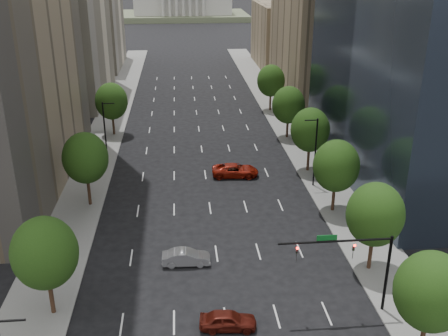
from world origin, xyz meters
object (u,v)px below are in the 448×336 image
object	(u,v)px
car_maroon	(228,320)
car_silver	(186,257)
traffic_signal	(359,258)
car_red_far	(235,170)
capitol	(183,0)

from	to	relation	value
car_maroon	car_silver	xyz separation A→B (m)	(-3.07, 9.45, -0.01)
car_silver	car_maroon	bearing A→B (deg)	-160.70
traffic_signal	car_red_far	world-z (taller)	traffic_signal
capitol	car_silver	size ratio (longest dim) A/B	13.12
traffic_signal	capitol	distance (m)	219.99
car_silver	car_red_far	bearing A→B (deg)	-17.29
capitol	traffic_signal	bearing A→B (deg)	-87.26
car_silver	car_red_far	distance (m)	21.85
capitol	car_maroon	bearing A→B (deg)	-89.98
car_maroon	car_red_far	world-z (taller)	car_red_far
car_silver	capitol	bearing A→B (deg)	0.48
car_maroon	traffic_signal	bearing A→B (deg)	-79.52
traffic_signal	car_red_far	distance (m)	30.12
capitol	car_silver	world-z (taller)	capitol
car_red_far	capitol	bearing A→B (deg)	5.05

